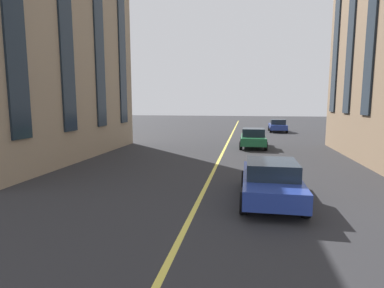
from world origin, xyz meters
name	(u,v)px	position (x,y,z in m)	size (l,w,h in m)	color
lane_centre_line	(217,164)	(20.00, 0.00, 0.00)	(80.00, 0.16, 0.01)	#D8C64C
car_blue_far	(271,180)	(14.11, -2.34, 0.70)	(4.40, 1.95, 1.37)	navy
car_green_mid	(253,138)	(26.41, -1.98, 0.70)	(3.90, 1.89, 1.40)	#1E6038
car_blue_parked_a	(278,126)	(39.17, -4.90, 0.70)	(3.90, 1.89, 1.40)	navy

